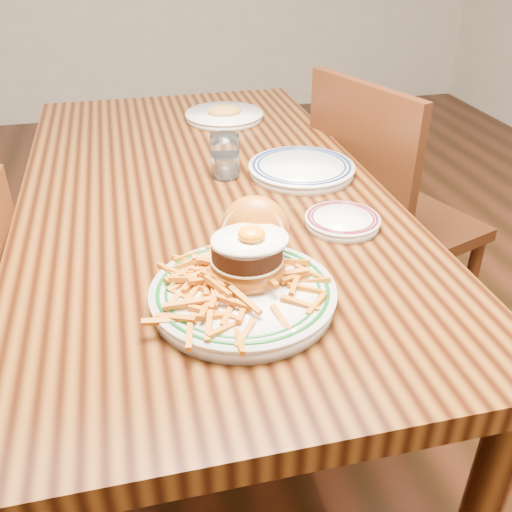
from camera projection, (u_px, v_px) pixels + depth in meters
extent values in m
plane|color=black|center=(214.00, 408.00, 1.76)|extent=(6.00, 6.00, 0.00)
cube|color=black|center=(203.00, 196.00, 1.38)|extent=(0.85, 1.60, 0.05)
cylinder|color=black|center=(80.00, 214.00, 2.12)|extent=(0.07, 0.07, 0.70)
cylinder|color=black|center=(269.00, 194.00, 2.27)|extent=(0.07, 0.07, 0.70)
cube|color=#3D1A0C|center=(5.00, 302.00, 1.15)|extent=(0.04, 0.40, 0.43)
cylinder|color=#3D1A0C|center=(50.00, 401.00, 1.52)|extent=(0.04, 0.04, 0.39)
cube|color=#3D1A0C|center=(397.00, 225.00, 1.85)|extent=(0.55, 0.55, 0.04)
cube|color=#3D1A0C|center=(359.00, 165.00, 1.63)|extent=(0.17, 0.42, 0.46)
cylinder|color=#3D1A0C|center=(390.00, 246.00, 2.19)|extent=(0.04, 0.04, 0.42)
cylinder|color=#3D1A0C|center=(313.00, 275.00, 2.02)|extent=(0.04, 0.04, 0.42)
cylinder|color=#3D1A0C|center=(468.00, 293.00, 1.93)|extent=(0.04, 0.04, 0.42)
cylinder|color=#3D1A0C|center=(387.00, 331.00, 1.75)|extent=(0.04, 0.04, 0.42)
cylinder|color=silver|center=(243.00, 298.00, 0.96)|extent=(0.31, 0.31, 0.02)
cylinder|color=silver|center=(243.00, 290.00, 0.95)|extent=(0.31, 0.31, 0.01)
torus|color=#0C4816|center=(243.00, 289.00, 0.95)|extent=(0.29, 0.29, 0.01)
torus|color=#0C4816|center=(243.00, 289.00, 0.95)|extent=(0.26, 0.26, 0.01)
ellipsoid|color=#924B12|center=(247.00, 269.00, 0.98)|extent=(0.13, 0.13, 0.06)
cylinder|color=beige|center=(247.00, 258.00, 0.97)|extent=(0.13, 0.13, 0.00)
cylinder|color=black|center=(247.00, 249.00, 0.96)|extent=(0.12, 0.12, 0.03)
ellipsoid|color=white|center=(250.00, 240.00, 0.95)|extent=(0.13, 0.11, 0.01)
ellipsoid|color=orange|center=(252.00, 234.00, 0.94)|extent=(0.05, 0.05, 0.03)
ellipsoid|color=#924B12|center=(255.00, 230.00, 1.02)|extent=(0.16, 0.15, 0.14)
cylinder|color=beige|center=(253.00, 236.00, 1.01)|extent=(0.12, 0.08, 0.11)
cylinder|color=silver|center=(342.00, 223.00, 1.20)|extent=(0.15, 0.15, 0.02)
cylinder|color=silver|center=(343.00, 218.00, 1.19)|extent=(0.16, 0.16, 0.01)
torus|color=#50121B|center=(343.00, 218.00, 1.19)|extent=(0.15, 0.15, 0.01)
torus|color=#50121B|center=(343.00, 218.00, 1.19)|extent=(0.13, 0.13, 0.01)
cube|color=silver|center=(349.00, 215.00, 1.20)|extent=(0.06, 0.09, 0.00)
cylinder|color=silver|center=(301.00, 171.00, 1.43)|extent=(0.26, 0.26, 0.02)
cylinder|color=silver|center=(302.00, 166.00, 1.42)|extent=(0.27, 0.27, 0.01)
torus|color=#0F1E4D|center=(302.00, 165.00, 1.42)|extent=(0.25, 0.25, 0.01)
torus|color=#0F1E4D|center=(302.00, 165.00, 1.42)|extent=(0.22, 0.22, 0.01)
cylinder|color=white|center=(225.00, 156.00, 1.40)|extent=(0.07, 0.07, 0.11)
cylinder|color=silver|center=(225.00, 166.00, 1.41)|extent=(0.06, 0.06, 0.05)
cylinder|color=silver|center=(224.00, 117.00, 1.80)|extent=(0.24, 0.24, 0.02)
cylinder|color=silver|center=(224.00, 113.00, 1.79)|extent=(0.25, 0.25, 0.01)
ellipsoid|color=#C18337|center=(224.00, 111.00, 1.79)|extent=(0.11, 0.09, 0.03)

